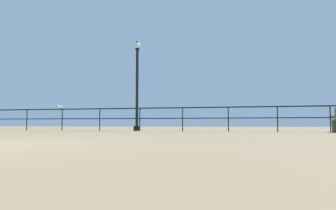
{
  "coord_description": "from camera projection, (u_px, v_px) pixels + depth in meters",
  "views": [
    {
      "loc": [
        3.96,
        -3.42,
        0.3
      ],
      "look_at": [
        1.39,
        8.16,
        1.1
      ],
      "focal_mm": 30.56,
      "sensor_mm": 36.0,
      "label": 1
    }
  ],
  "objects": [
    {
      "name": "lamppost_center",
      "position": [
        137.0,
        84.0,
        13.02
      ],
      "size": [
        0.3,
        0.3,
        4.15
      ],
      "color": "black",
      "rests_on": "ground_plane"
    },
    {
      "name": "seagull_on_rail",
      "position": [
        60.0,
        107.0,
        13.53
      ],
      "size": [
        0.35,
        0.23,
        0.17
      ],
      "color": "white",
      "rests_on": "pier_railing"
    },
    {
      "name": "pier_railing",
      "position": [
        140.0,
        114.0,
        12.66
      ],
      "size": [
        23.08,
        0.05,
        1.03
      ],
      "color": "black",
      "rests_on": "ground_plane"
    }
  ]
}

